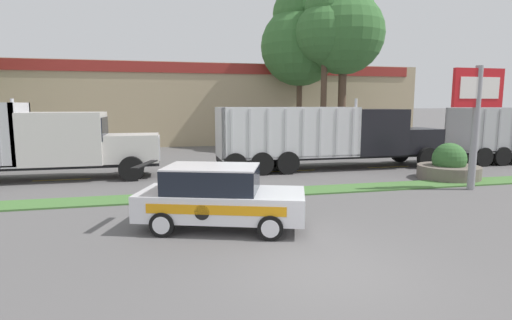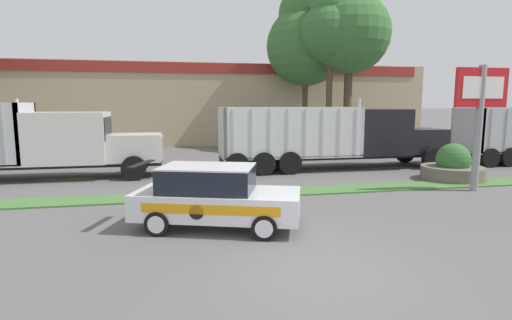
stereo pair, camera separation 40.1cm
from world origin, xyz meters
TOP-DOWN VIEW (x-y plane):
  - ground_plane at (0.00, 0.00)m, footprint 600.00×600.00m
  - grass_verge at (0.00, 7.24)m, footprint 120.00×1.38m
  - centre_line_3 at (-7.63, 11.93)m, footprint 2.40×0.14m
  - centre_line_4 at (-2.23, 11.93)m, footprint 2.40×0.14m
  - centre_line_5 at (3.17, 11.93)m, footprint 2.40×0.14m
  - centre_line_6 at (8.57, 11.93)m, footprint 2.40×0.14m
  - centre_line_7 at (13.97, 11.93)m, footprint 2.40×0.14m
  - dump_truck_lead at (6.51, 12.30)m, footprint 12.02×2.82m
  - dump_truck_trail at (-8.60, 12.09)m, footprint 12.46×2.59m
  - rally_car at (-1.73, 3.44)m, footprint 4.79×3.18m
  - store_sign_post at (8.64, 6.09)m, footprint 2.18×0.28m
  - stone_planter at (9.32, 8.23)m, footprint 2.66×2.66m
  - store_building_backdrop at (0.00, 31.01)m, footprint 37.84×12.10m
  - tree_behind_left at (8.20, 20.17)m, footprint 4.24×4.24m
  - tree_behind_right at (9.74, 20.41)m, footprint 5.78×5.78m
  - tree_behind_far_right at (7.40, 23.19)m, footprint 6.08×6.08m

SIDE VIEW (x-z plane):
  - ground_plane at x=0.00m, z-range 0.00..0.00m
  - centre_line_3 at x=-7.63m, z-range 0.00..0.01m
  - centre_line_4 at x=-2.23m, z-range 0.00..0.01m
  - centre_line_5 at x=3.17m, z-range 0.00..0.01m
  - centre_line_6 at x=8.57m, z-range 0.00..0.01m
  - centre_line_7 at x=13.97m, z-range 0.00..0.01m
  - grass_verge at x=0.00m, z-range 0.00..0.06m
  - stone_planter at x=9.32m, z-range -0.26..1.37m
  - rally_car at x=-1.73m, z-range 0.00..1.74m
  - dump_truck_lead at x=6.51m, z-range -0.24..3.39m
  - dump_truck_trail at x=-8.60m, z-range -0.17..3.40m
  - store_building_backdrop at x=0.00m, z-range 0.00..6.61m
  - store_sign_post at x=8.64m, z-range 0.92..5.72m
  - tree_behind_far_right at x=7.40m, z-range 2.22..14.58m
  - tree_behind_left at x=8.20m, z-range 2.94..14.43m
  - tree_behind_right at x=9.74m, z-range 2.56..15.26m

